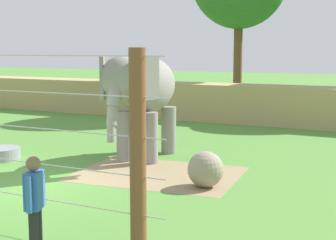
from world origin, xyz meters
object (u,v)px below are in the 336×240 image
enrichment_ball (206,169)px  zookeeper (35,205)px  water_tub (1,153)px  elephant (143,91)px

enrichment_ball → zookeeper: zookeeper is taller
zookeeper → water_tub: size_ratio=1.52×
water_tub → enrichment_ball: bearing=-0.7°
elephant → zookeeper: 7.64m
enrichment_ball → water_tub: bearing=179.3°
zookeeper → enrichment_ball: bearing=83.3°
elephant → water_tub: elephant is taller
enrichment_ball → zookeeper: size_ratio=0.51×
zookeeper → water_tub: zookeeper is taller
elephant → enrichment_ball: elephant is taller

